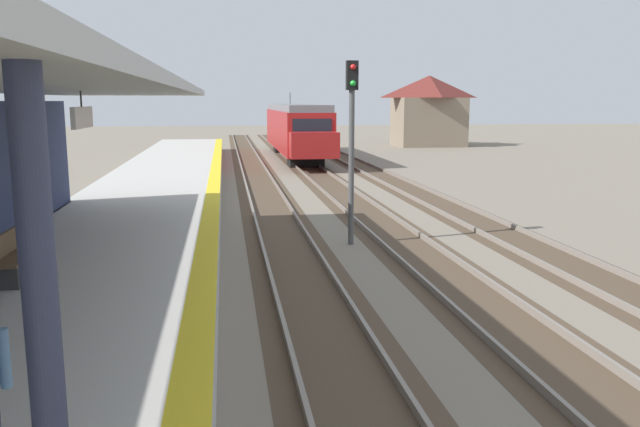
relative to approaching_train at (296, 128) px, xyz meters
The scene contains 8 objects.
station_platform 31.39m from the approaching_train, 104.41° to the right, with size 5.00×80.00×0.91m.
track_pair_nearest_platform 26.66m from the approaching_train, 97.36° to the right, with size 2.34×120.00×0.16m.
track_pair_middle 26.44m from the approaching_train, 90.01° to the right, with size 2.34×120.00×0.16m.
track_pair_far_side 26.66m from the approaching_train, 82.66° to the right, with size 2.34×120.00×0.16m.
approaching_train is the anchor object (origin of this frame).
rail_signal_post 28.39m from the approaching_train, 93.14° to the right, with size 0.32×0.34×5.20m.
platform_bench 35.44m from the approaching_train, 104.57° to the right, with size 0.45×1.60×0.88m.
distant_trackside_house 17.77m from the approaching_train, 40.20° to the left, with size 6.60×5.28×6.40m.
Camera 1 is at (0.20, 0.16, 4.10)m, focal length 36.08 mm.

